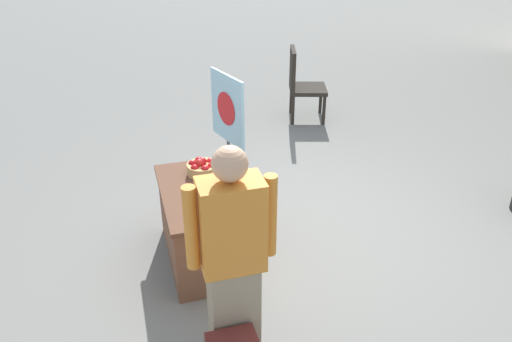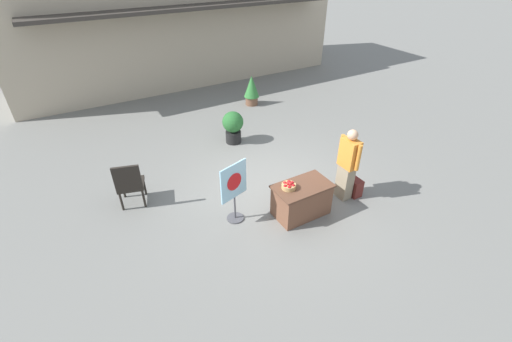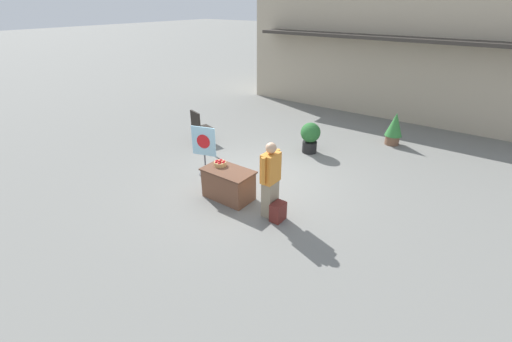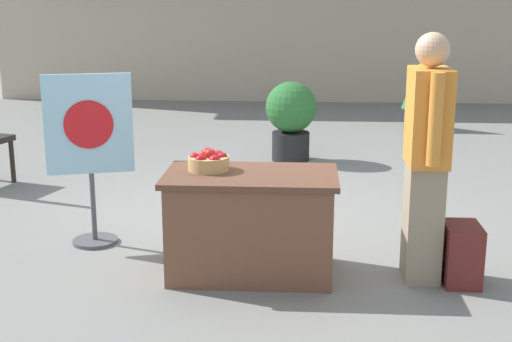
% 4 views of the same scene
% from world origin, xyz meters
% --- Properties ---
extents(ground_plane, '(120.00, 120.00, 0.00)m').
position_xyz_m(ground_plane, '(0.00, 0.00, 0.00)').
color(ground_plane, slate).
extents(display_table, '(1.21, 0.71, 0.74)m').
position_xyz_m(display_table, '(0.02, -1.08, 0.37)').
color(display_table, brown).
rests_on(display_table, ground_plane).
extents(apple_basket, '(0.29, 0.29, 0.16)m').
position_xyz_m(apple_basket, '(-0.29, -1.01, 0.81)').
color(apple_basket, tan).
rests_on(apple_basket, display_table).
extents(person_visitor, '(0.26, 0.61, 1.71)m').
position_xyz_m(person_visitor, '(1.21, -1.09, 0.88)').
color(person_visitor, gray).
rests_on(person_visitor, ground_plane).
extents(poster_board, '(0.66, 0.36, 1.36)m').
position_xyz_m(poster_board, '(-1.29, -0.53, 0.77)').
color(poster_board, '#4C4C51').
rests_on(poster_board, ground_plane).
extents(patio_chair, '(0.68, 0.68, 1.10)m').
position_xyz_m(patio_chair, '(-3.02, 1.02, 0.60)').
color(patio_chair, '#28231E').
rests_on(patio_chair, ground_plane).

